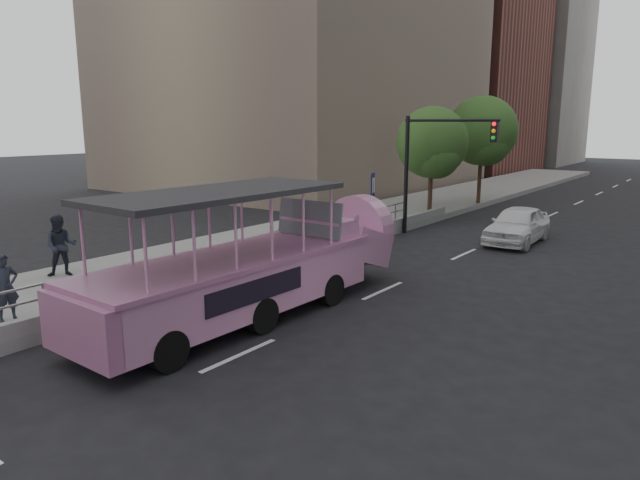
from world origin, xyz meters
TOP-DOWN VIEW (x-y plane):
  - ground at (0.00, 0.00)m, footprint 160.00×160.00m
  - sidewalk at (-5.75, 10.00)m, footprint 5.50×80.00m
  - kerb_wall at (-3.12, 2.00)m, footprint 0.24×30.00m
  - guardrail at (-3.12, 2.00)m, footprint 0.07×22.00m
  - duck_boat at (-0.57, 0.46)m, footprint 2.68×10.10m
  - car at (1.89, 13.33)m, footprint 1.93×4.53m
  - pedestrian_near at (-4.32, -4.28)m, footprint 0.43×0.62m
  - pedestrian_mid at (-7.14, -1.34)m, footprint 1.12×1.16m
  - parking_sign at (-2.56, 9.13)m, footprint 0.24×0.64m
  - traffic_signal at (-1.70, 12.50)m, footprint 4.20×0.32m
  - street_tree_near at (-3.30, 15.93)m, footprint 3.52×3.52m
  - street_tree_far at (-3.10, 21.93)m, footprint 3.97×3.97m
  - midrise_brick at (-18.00, 48.00)m, footprint 18.00×16.00m
  - midrise_stone_b at (-16.00, 64.00)m, footprint 16.00×14.00m

SIDE VIEW (x-z plane):
  - ground at x=0.00m, z-range 0.00..0.00m
  - sidewalk at x=-5.75m, z-range 0.00..0.30m
  - kerb_wall at x=-3.12m, z-range 0.30..0.66m
  - car at x=1.89m, z-range 0.00..1.53m
  - pedestrian_near at x=-4.32m, z-range 0.30..1.91m
  - guardrail at x=-3.12m, z-range 0.79..1.50m
  - pedestrian_mid at x=-7.14m, z-range 0.30..2.18m
  - duck_boat at x=-0.57m, z-range -0.43..2.91m
  - parking_sign at x=-2.56m, z-range 0.36..3.32m
  - traffic_signal at x=-1.70m, z-range 0.90..6.10m
  - street_tree_near at x=-3.30m, z-range 0.96..6.68m
  - street_tree_far at x=-3.10m, z-range 1.08..7.53m
  - midrise_stone_b at x=-16.00m, z-range 0.00..20.00m
  - midrise_brick at x=-18.00m, z-range 0.00..26.00m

